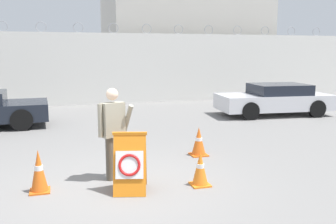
{
  "coord_description": "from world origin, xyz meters",
  "views": [
    {
      "loc": [
        -1.06,
        -6.68,
        2.49
      ],
      "look_at": [
        1.44,
        1.69,
        1.06
      ],
      "focal_mm": 40.0,
      "sensor_mm": 36.0,
      "label": 1
    }
  ],
  "objects": [
    {
      "name": "barricade_sign",
      "position": [
        0.13,
        -0.36,
        0.54
      ],
      "size": [
        0.71,
        0.77,
        1.08
      ],
      "rotation": [
        0.0,
        0.0,
        -0.26
      ],
      "color": "orange",
      "rests_on": "ground_plane"
    },
    {
      "name": "ground_plane",
      "position": [
        0.0,
        0.0,
        0.0
      ],
      "size": [
        90.0,
        90.0,
        0.0
      ],
      "primitive_type": "plane",
      "color": "gray"
    },
    {
      "name": "parked_car_far_side",
      "position": [
        7.11,
        6.07,
        0.62
      ],
      "size": [
        4.49,
        2.22,
        1.21
      ],
      "rotation": [
        0.0,
        0.0,
        3.05
      ],
      "color": "black",
      "rests_on": "ground_plane"
    },
    {
      "name": "security_guard",
      "position": [
        -0.06,
        0.38,
        1.0
      ],
      "size": [
        0.7,
        0.39,
        1.79
      ],
      "rotation": [
        0.0,
        0.0,
        0.42
      ],
      "color": "#514C42",
      "rests_on": "ground_plane"
    },
    {
      "name": "traffic_cone_far",
      "position": [
        1.43,
        -0.43,
        0.32
      ],
      "size": [
        0.35,
        0.35,
        0.65
      ],
      "color": "orange",
      "rests_on": "ground_plane"
    },
    {
      "name": "building_block",
      "position": [
        6.57,
        15.79,
        3.42
      ],
      "size": [
        9.24,
        6.53,
        6.85
      ],
      "color": "beige",
      "rests_on": "ground_plane"
    },
    {
      "name": "traffic_cone_near",
      "position": [
        -1.43,
        0.08,
        0.38
      ],
      "size": [
        0.35,
        0.35,
        0.77
      ],
      "color": "orange",
      "rests_on": "ground_plane"
    },
    {
      "name": "traffic_cone_mid",
      "position": [
        2.15,
        1.49,
        0.34
      ],
      "size": [
        0.4,
        0.4,
        0.69
      ],
      "color": "orange",
      "rests_on": "ground_plane"
    },
    {
      "name": "perimeter_wall",
      "position": [
        0.0,
        11.15,
        1.67
      ],
      "size": [
        36.0,
        0.3,
        3.78
      ],
      "color": "silver",
      "rests_on": "ground_plane"
    }
  ]
}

